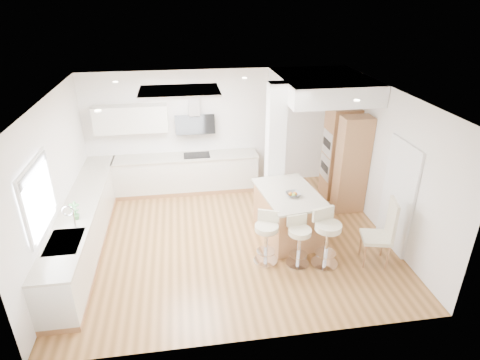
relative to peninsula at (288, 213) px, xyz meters
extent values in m
plane|color=#A7723E|center=(-1.13, -0.01, -0.47)|extent=(6.00, 6.00, 0.00)
cube|color=white|center=(-1.13, -0.01, -0.47)|extent=(6.00, 5.00, 0.02)
cube|color=white|center=(-1.13, 2.49, 0.93)|extent=(6.00, 0.04, 2.80)
cube|color=white|center=(-4.13, -0.01, 0.93)|extent=(0.04, 5.00, 2.80)
cube|color=white|center=(1.87, -0.01, 0.93)|extent=(0.04, 5.00, 2.80)
cube|color=white|center=(-1.93, 0.59, 2.30)|extent=(1.40, 0.95, 0.05)
cube|color=white|center=(-1.93, 0.59, 2.29)|extent=(1.25, 0.80, 0.03)
cylinder|color=white|center=(-3.13, 1.49, 2.31)|extent=(0.10, 0.10, 0.02)
cylinder|color=white|center=(-3.13, -0.51, 2.31)|extent=(0.10, 0.10, 0.02)
cylinder|color=white|center=(-0.63, 1.49, 2.31)|extent=(0.10, 0.10, 0.02)
cylinder|color=white|center=(0.87, 0.99, 2.31)|extent=(0.10, 0.10, 0.02)
cylinder|color=white|center=(0.87, -0.51, 2.31)|extent=(0.10, 0.10, 0.02)
cube|color=white|center=(-4.09, -0.91, 1.18)|extent=(0.03, 1.15, 0.95)
cube|color=white|center=(-4.08, -0.91, 1.68)|extent=(0.04, 1.28, 0.06)
cube|color=white|center=(-4.08, -0.91, 0.67)|extent=(0.04, 1.28, 0.06)
cube|color=white|center=(-4.08, -1.52, 1.18)|extent=(0.04, 0.06, 0.95)
cube|color=white|center=(-4.08, -0.30, 1.18)|extent=(0.04, 0.06, 0.95)
cube|color=#94969A|center=(-4.06, -0.91, 1.61)|extent=(0.03, 1.18, 0.14)
cube|color=#443E35|center=(1.86, -0.61, 0.53)|extent=(0.02, 0.90, 2.00)
cube|color=white|center=(1.84, -0.61, 0.53)|extent=(0.05, 1.00, 2.10)
cube|color=#B07A4B|center=(-3.83, 0.24, -0.42)|extent=(0.60, 4.50, 0.10)
cube|color=silver|center=(-3.83, 0.24, 0.01)|extent=(0.60, 4.50, 0.76)
cube|color=beige|center=(-3.83, 0.24, 0.41)|extent=(0.63, 4.50, 0.04)
cube|color=silver|center=(-3.83, -1.01, 0.42)|extent=(0.50, 0.75, 0.02)
cube|color=silver|center=(-3.83, -1.19, 0.37)|extent=(0.40, 0.34, 0.10)
cube|color=silver|center=(-3.83, -0.83, 0.37)|extent=(0.40, 0.34, 0.10)
cylinder|color=silver|center=(-3.71, -0.71, 0.61)|extent=(0.02, 0.02, 0.36)
torus|color=silver|center=(-3.78, -0.71, 0.79)|extent=(0.18, 0.02, 0.18)
imported|color=#4C8F49|center=(-3.78, -0.36, 0.59)|extent=(0.17, 0.12, 0.33)
cube|color=#B07A4B|center=(-1.88, 2.19, -0.42)|extent=(3.30, 0.60, 0.10)
cube|color=silver|center=(-1.88, 2.19, 0.01)|extent=(3.30, 0.60, 0.76)
cube|color=beige|center=(-1.88, 2.19, 0.41)|extent=(3.33, 0.63, 0.04)
cube|color=black|center=(-1.63, 2.19, 0.43)|extent=(0.60, 0.40, 0.01)
cube|color=silver|center=(-3.03, 2.32, 1.33)|extent=(1.60, 0.34, 0.60)
cube|color=silver|center=(-1.63, 2.39, 1.68)|extent=(0.25, 0.18, 0.70)
cube|color=black|center=(-1.63, 2.31, 1.13)|extent=(0.90, 0.26, 0.44)
cube|color=white|center=(-0.08, 0.94, 0.93)|extent=(0.35, 0.35, 2.80)
cube|color=white|center=(0.97, 1.39, 2.13)|extent=(1.78, 2.20, 0.40)
cube|color=#B07A4B|center=(1.55, 1.49, 0.58)|extent=(0.62, 0.62, 2.10)
cube|color=#B07A4B|center=(1.55, 0.79, 0.58)|extent=(0.62, 0.40, 2.10)
cube|color=silver|center=(1.24, 1.49, 0.83)|extent=(0.02, 0.55, 0.55)
cube|color=silver|center=(1.24, 1.49, 0.25)|extent=(0.02, 0.55, 0.55)
cube|color=black|center=(1.23, 1.49, 0.83)|extent=(0.01, 0.45, 0.18)
cube|color=black|center=(1.23, 1.49, 0.25)|extent=(0.01, 0.45, 0.18)
cube|color=#B07A4B|center=(0.00, 0.00, -0.03)|extent=(1.12, 1.57, 0.90)
cube|color=beige|center=(0.00, 0.00, 0.44)|extent=(1.21, 1.66, 0.04)
imported|color=slate|center=(0.02, -0.15, 0.50)|extent=(0.30, 0.30, 0.07)
sphere|color=orange|center=(0.06, -0.15, 0.50)|extent=(0.08, 0.08, 0.07)
sphere|color=orange|center=(-0.02, -0.14, 0.50)|extent=(0.08, 0.08, 0.07)
sphere|color=#7DA938|center=(0.03, -0.20, 0.50)|extent=(0.08, 0.08, 0.07)
cylinder|color=silver|center=(-0.60, -0.79, -0.46)|extent=(0.56, 0.56, 0.03)
cylinder|color=silver|center=(-0.60, -0.79, -0.13)|extent=(0.09, 0.09, 0.63)
cylinder|color=silver|center=(-0.60, -0.79, -0.26)|extent=(0.43, 0.43, 0.01)
cylinder|color=beige|center=(-0.60, -0.79, 0.23)|extent=(0.53, 0.53, 0.10)
cube|color=beige|center=(-0.54, -0.65, 0.38)|extent=(0.36, 0.19, 0.21)
cylinder|color=silver|center=(-0.06, -0.95, -0.46)|extent=(0.46, 0.46, 0.03)
cylinder|color=silver|center=(-0.06, -0.95, -0.14)|extent=(0.07, 0.07, 0.61)
cylinder|color=silver|center=(-0.06, -0.95, -0.27)|extent=(0.36, 0.36, 0.01)
cylinder|color=beige|center=(-0.06, -0.95, 0.20)|extent=(0.44, 0.44, 0.09)
cube|color=beige|center=(-0.08, -0.81, 0.35)|extent=(0.36, 0.09, 0.21)
cylinder|color=silver|center=(0.41, -1.03, -0.46)|extent=(0.58, 0.58, 0.03)
cylinder|color=silver|center=(0.41, -1.03, -0.10)|extent=(0.09, 0.09, 0.70)
cylinder|color=silver|center=(0.41, -1.03, -0.24)|extent=(0.45, 0.45, 0.02)
cylinder|color=beige|center=(0.41, -1.03, 0.30)|extent=(0.56, 0.56, 0.11)
cube|color=beige|center=(0.36, -0.86, 0.46)|extent=(0.41, 0.16, 0.24)
cube|color=beige|center=(1.28, -1.07, 0.03)|extent=(0.58, 0.58, 0.06)
cube|color=beige|center=(1.49, -1.12, 0.38)|extent=(0.15, 0.45, 0.76)
cylinder|color=#B07A4B|center=(1.05, -1.21, -0.24)|extent=(0.05, 0.05, 0.47)
cylinder|color=#B07A4B|center=(1.14, -0.84, -0.24)|extent=(0.05, 0.05, 0.47)
cylinder|color=#B07A4B|center=(1.42, -1.30, -0.24)|extent=(0.05, 0.05, 0.47)
cylinder|color=#B07A4B|center=(1.51, -0.93, -0.24)|extent=(0.05, 0.05, 0.47)
camera|label=1|loc=(-1.92, -6.48, 3.94)|focal=30.00mm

